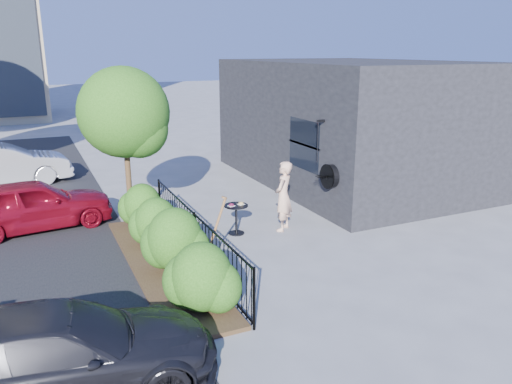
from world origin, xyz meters
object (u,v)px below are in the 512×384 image
woman (283,196)px  car_darkgrey (59,353)px  car_silver (2,165)px  patio_tree (127,118)px  cafe_table (236,214)px  car_red (33,205)px  shovel (213,237)px

woman → car_darkgrey: (-5.51, -4.25, -0.28)m
car_silver → car_darkgrey: 11.90m
patio_tree → car_darkgrey: (-2.18, -6.08, -2.17)m
cafe_table → woman: woman is taller
cafe_table → car_red: 5.09m
car_silver → woman: bearing=-146.4°
cafe_table → shovel: size_ratio=0.51×
cafe_table → patio_tree: bearing=143.3°
patio_tree → woman: size_ratio=2.25×
patio_tree → shovel: patio_tree is taller
cafe_table → car_darkgrey: size_ratio=0.19×
cafe_table → shovel: bearing=-125.8°
shovel → car_silver: 9.91m
cafe_table → car_red: (-4.47, 2.43, 0.14)m
woman → car_silver: size_ratio=0.41×
woman → car_red: bearing=-68.7°
woman → shovel: bearing=-12.5°
cafe_table → car_darkgrey: bearing=-134.1°
woman → car_red: size_ratio=0.46×
patio_tree → car_red: 3.24m
shovel → car_red: size_ratio=0.41×
patio_tree → car_silver: size_ratio=0.93×
woman → shovel: woman is taller
patio_tree → car_red: bearing=160.4°
patio_tree → cafe_table: (2.15, -1.61, -2.25)m
woman → car_red: woman is taller
shovel → car_darkgrey: bearing=-138.0°
cafe_table → shovel: (-1.18, -1.63, 0.17)m
patio_tree → car_silver: bearing=118.4°
woman → car_darkgrey: bearing=-5.8°
patio_tree → car_red: size_ratio=1.04×
patio_tree → woman: patio_tree is taller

